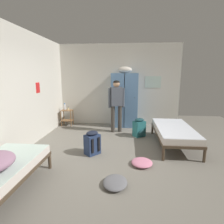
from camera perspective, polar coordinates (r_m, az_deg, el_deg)
ground_plane at (r=4.26m, az=-0.34°, el=-13.37°), size 8.84×8.84×0.00m
room_backdrop at (r=5.33m, az=-12.05°, el=7.37°), size 4.32×5.58×2.87m
locker_bank at (r=6.39m, az=3.90°, el=4.05°), size 0.90×0.55×2.07m
shelf_unit at (r=6.73m, az=-13.80°, el=-1.26°), size 0.38×0.30×0.57m
bed_right at (r=4.97m, az=18.74°, el=-5.63°), size 0.90×1.90×0.49m
person_traveler at (r=5.70m, az=1.41°, el=3.34°), size 0.50×0.30×1.63m
water_bottle at (r=6.71m, az=-14.53°, el=1.57°), size 0.06×0.06×0.24m
lotion_bottle at (r=6.62m, az=-13.46°, el=1.02°), size 0.05×0.05×0.13m
backpack_navy at (r=4.27m, az=-6.26°, el=-9.60°), size 0.42×0.42×0.55m
backpack_teal at (r=5.47m, az=8.54°, el=-4.92°), size 0.41×0.42×0.55m
clothes_pile_pink at (r=3.89m, az=9.31°, el=-15.27°), size 0.42×0.46×0.10m
clothes_pile_grey at (r=3.23m, az=0.99°, el=-21.10°), size 0.40×0.49×0.10m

